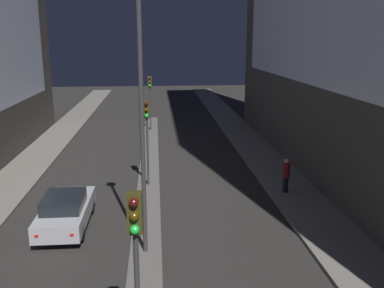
# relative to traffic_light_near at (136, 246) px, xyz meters

# --- Properties ---
(median_strip) EXTENTS (1.18, 35.74, 0.12)m
(median_strip) POSITION_rel_traffic_light_near_xyz_m (0.00, 15.55, -3.39)
(median_strip) COLOR #66605B
(median_strip) RESTS_ON ground
(traffic_light_near) EXTENTS (0.32, 0.42, 4.53)m
(traffic_light_near) POSITION_rel_traffic_light_near_xyz_m (0.00, 0.00, 0.00)
(traffic_light_near) COLOR #383838
(traffic_light_near) RESTS_ON median_strip
(traffic_light_mid) EXTENTS (0.32, 0.42, 4.53)m
(traffic_light_mid) POSITION_rel_traffic_light_near_xyz_m (0.00, 13.41, 0.00)
(traffic_light_mid) COLOR #383838
(traffic_light_mid) RESTS_ON median_strip
(traffic_light_far) EXTENTS (0.32, 0.42, 4.53)m
(traffic_light_far) POSITION_rel_traffic_light_near_xyz_m (0.00, 27.53, 0.00)
(traffic_light_far) COLOR #383838
(traffic_light_far) RESTS_ON median_strip
(street_lamp) EXTENTS (0.52, 0.52, 9.75)m
(street_lamp) POSITION_rel_traffic_light_near_xyz_m (0.00, 6.04, 3.11)
(street_lamp) COLOR #383838
(street_lamp) RESTS_ON median_strip
(car_left_lane) EXTENTS (1.82, 4.50, 1.55)m
(car_left_lane) POSITION_rel_traffic_light_near_xyz_m (-3.35, 8.58, -2.66)
(car_left_lane) COLOR #B2B2B7
(car_left_lane) RESTS_ON ground
(pedestrian_on_right_sidewalk) EXTENTS (0.41, 0.41, 1.76)m
(pedestrian_on_right_sidewalk) POSITION_rel_traffic_light_near_xyz_m (6.95, 11.65, -2.39)
(pedestrian_on_right_sidewalk) COLOR black
(pedestrian_on_right_sidewalk) RESTS_ON sidewalk_right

